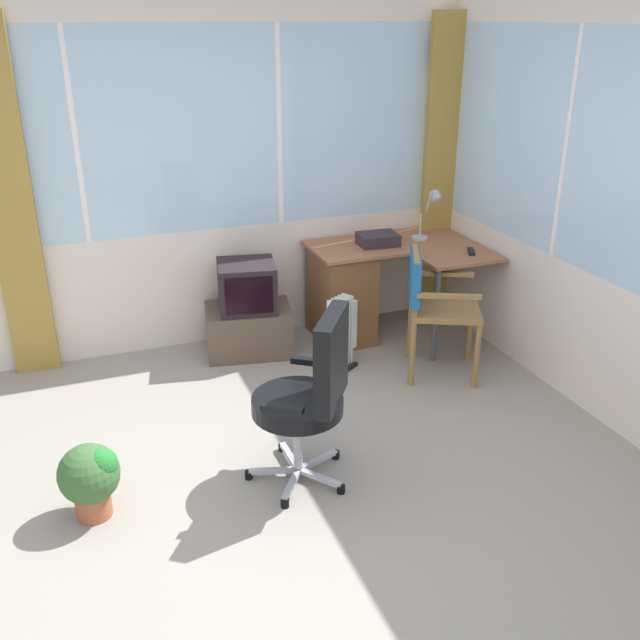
{
  "coord_description": "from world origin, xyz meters",
  "views": [
    {
      "loc": [
        -0.92,
        -2.97,
        2.41
      ],
      "look_at": [
        0.48,
        0.68,
        0.71
      ],
      "focal_mm": 39.66,
      "sensor_mm": 36.0,
      "label": 1
    }
  ],
  "objects_px": {
    "tv_on_stand": "(248,314)",
    "space_heater": "(342,332)",
    "desk": "(350,289)",
    "office_chair": "(312,389)",
    "tv_remote": "(471,251)",
    "wooden_armchair": "(429,295)",
    "desk_lamp": "(433,207)",
    "potted_plant": "(91,476)",
    "paper_tray": "(378,239)"
  },
  "relations": [
    {
      "from": "desk_lamp",
      "to": "potted_plant",
      "type": "height_order",
      "value": "desk_lamp"
    },
    {
      "from": "desk",
      "to": "tv_remote",
      "type": "distance_m",
      "value": 0.98
    },
    {
      "from": "desk",
      "to": "space_heater",
      "type": "bearing_deg",
      "value": -118.49
    },
    {
      "from": "desk",
      "to": "wooden_armchair",
      "type": "height_order",
      "value": "wooden_armchair"
    },
    {
      "from": "tv_on_stand",
      "to": "space_heater",
      "type": "distance_m",
      "value": 0.76
    },
    {
      "from": "wooden_armchair",
      "to": "tv_on_stand",
      "type": "xyz_separation_m",
      "value": [
        -1.11,
        0.77,
        -0.28
      ]
    },
    {
      "from": "office_chair",
      "to": "potted_plant",
      "type": "distance_m",
      "value": 1.21
    },
    {
      "from": "tv_remote",
      "to": "office_chair",
      "type": "xyz_separation_m",
      "value": [
        -1.74,
        -1.24,
        -0.19
      ]
    },
    {
      "from": "desk_lamp",
      "to": "office_chair",
      "type": "relative_size",
      "value": 0.4
    },
    {
      "from": "tv_on_stand",
      "to": "wooden_armchair",
      "type": "bearing_deg",
      "value": -34.92
    },
    {
      "from": "space_heater",
      "to": "desk_lamp",
      "type": "bearing_deg",
      "value": 25.14
    },
    {
      "from": "desk",
      "to": "paper_tray",
      "type": "relative_size",
      "value": 4.26
    },
    {
      "from": "tv_on_stand",
      "to": "desk",
      "type": "bearing_deg",
      "value": -1.06
    },
    {
      "from": "paper_tray",
      "to": "space_heater",
      "type": "height_order",
      "value": "paper_tray"
    },
    {
      "from": "tv_remote",
      "to": "wooden_armchair",
      "type": "xyz_separation_m",
      "value": [
        -0.52,
        -0.31,
        -0.17
      ]
    },
    {
      "from": "paper_tray",
      "to": "desk",
      "type": "bearing_deg",
      "value": 177.35
    },
    {
      "from": "tv_remote",
      "to": "office_chair",
      "type": "relative_size",
      "value": 0.15
    },
    {
      "from": "office_chair",
      "to": "space_heater",
      "type": "relative_size",
      "value": 1.82
    },
    {
      "from": "potted_plant",
      "to": "desk",
      "type": "bearing_deg",
      "value": 36.84
    },
    {
      "from": "paper_tray",
      "to": "space_heater",
      "type": "bearing_deg",
      "value": -136.01
    },
    {
      "from": "office_chair",
      "to": "potted_plant",
      "type": "xyz_separation_m",
      "value": [
        -1.16,
        0.11,
        -0.33
      ]
    },
    {
      "from": "space_heater",
      "to": "paper_tray",
      "type": "bearing_deg",
      "value": 43.99
    },
    {
      "from": "desk",
      "to": "tv_remote",
      "type": "relative_size",
      "value": 8.51
    },
    {
      "from": "desk_lamp",
      "to": "wooden_armchair",
      "type": "xyz_separation_m",
      "value": [
        -0.41,
        -0.72,
        -0.43
      ]
    },
    {
      "from": "paper_tray",
      "to": "wooden_armchair",
      "type": "height_order",
      "value": "wooden_armchair"
    },
    {
      "from": "office_chair",
      "to": "space_heater",
      "type": "distance_m",
      "value": 1.42
    },
    {
      "from": "office_chair",
      "to": "tv_on_stand",
      "type": "distance_m",
      "value": 1.73
    },
    {
      "from": "tv_remote",
      "to": "tv_on_stand",
      "type": "height_order",
      "value": "tv_remote"
    },
    {
      "from": "paper_tray",
      "to": "space_heater",
      "type": "xyz_separation_m",
      "value": [
        -0.49,
        -0.47,
        -0.51
      ]
    },
    {
      "from": "desk",
      "to": "tv_on_stand",
      "type": "relative_size",
      "value": 1.77
    },
    {
      "from": "tv_on_stand",
      "to": "space_heater",
      "type": "xyz_separation_m",
      "value": [
        0.57,
        -0.5,
        -0.03
      ]
    },
    {
      "from": "space_heater",
      "to": "potted_plant",
      "type": "distance_m",
      "value": 2.15
    },
    {
      "from": "wooden_armchair",
      "to": "desk_lamp",
      "type": "bearing_deg",
      "value": 60.46
    },
    {
      "from": "tv_remote",
      "to": "potted_plant",
      "type": "relative_size",
      "value": 0.36
    },
    {
      "from": "office_chair",
      "to": "potted_plant",
      "type": "bearing_deg",
      "value": 174.69
    },
    {
      "from": "tv_remote",
      "to": "wooden_armchair",
      "type": "distance_m",
      "value": 0.63
    },
    {
      "from": "paper_tray",
      "to": "potted_plant",
      "type": "relative_size",
      "value": 0.72
    },
    {
      "from": "tv_remote",
      "to": "tv_on_stand",
      "type": "distance_m",
      "value": 1.75
    },
    {
      "from": "wooden_armchair",
      "to": "office_chair",
      "type": "xyz_separation_m",
      "value": [
        -1.22,
        -0.93,
        -0.02
      ]
    },
    {
      "from": "tv_on_stand",
      "to": "potted_plant",
      "type": "distance_m",
      "value": 2.05
    },
    {
      "from": "office_chair",
      "to": "tv_on_stand",
      "type": "relative_size",
      "value": 1.4
    },
    {
      "from": "paper_tray",
      "to": "tv_on_stand",
      "type": "distance_m",
      "value": 1.16
    },
    {
      "from": "desk",
      "to": "office_chair",
      "type": "height_order",
      "value": "office_chair"
    },
    {
      "from": "desk",
      "to": "wooden_armchair",
      "type": "distance_m",
      "value": 0.83
    },
    {
      "from": "desk_lamp",
      "to": "paper_tray",
      "type": "xyz_separation_m",
      "value": [
        -0.46,
        0.03,
        -0.22
      ]
    },
    {
      "from": "potted_plant",
      "to": "tv_on_stand",
      "type": "bearing_deg",
      "value": 51.27
    },
    {
      "from": "tv_remote",
      "to": "space_heater",
      "type": "relative_size",
      "value": 0.27
    },
    {
      "from": "tv_remote",
      "to": "wooden_armchair",
      "type": "relative_size",
      "value": 0.17
    },
    {
      "from": "desk_lamp",
      "to": "tv_remote",
      "type": "relative_size",
      "value": 2.72
    },
    {
      "from": "tv_remote",
      "to": "desk_lamp",
      "type": "bearing_deg",
      "value": 132.52
    }
  ]
}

